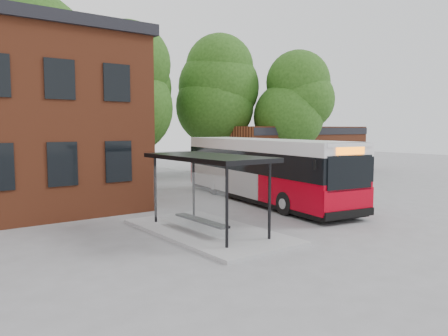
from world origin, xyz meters
TOP-DOWN VIEW (x-y plane):
  - ground at (0.00, 0.00)m, footprint 100.00×100.00m
  - shop_row at (15.00, 14.00)m, footprint 14.00×6.20m
  - bus_shelter at (-4.50, -1.00)m, footprint 3.60×7.00m
  - bike_rail at (9.28, 10.00)m, footprint 5.20×0.10m
  - tree_0 at (-6.00, 16.00)m, footprint 7.92×7.92m
  - tree_1 at (1.00, 17.00)m, footprint 7.92×7.92m
  - tree_2 at (8.00, 16.00)m, footprint 7.92×7.92m
  - tree_3 at (13.00, 12.00)m, footprint 7.04×7.04m
  - city_bus at (1.84, 3.09)m, footprint 4.68×13.16m
  - bicycle_0 at (7.03, 9.22)m, footprint 1.86×0.98m
  - bicycle_1 at (7.75, 10.34)m, footprint 1.61×0.81m
  - bicycle_2 at (9.09, 9.66)m, footprint 1.77×0.91m
  - bicycle_3 at (8.40, 10.67)m, footprint 1.68×0.87m
  - bicycle_4 at (9.37, 9.77)m, footprint 1.56×0.68m
  - bicycle_5 at (10.20, 9.19)m, footprint 1.70×0.91m
  - bicycle_6 at (11.63, 9.27)m, footprint 1.98×1.03m
  - bicycle_7 at (11.06, 9.72)m, footprint 1.73×0.97m

SIDE VIEW (x-z plane):
  - ground at x=0.00m, z-range 0.00..0.00m
  - bike_rail at x=9.28m, z-range 0.00..0.38m
  - bicycle_4 at x=9.37m, z-range 0.00..0.80m
  - bicycle_2 at x=9.09m, z-range 0.00..0.89m
  - bicycle_0 at x=7.03m, z-range 0.00..0.93m
  - bicycle_1 at x=7.75m, z-range 0.00..0.93m
  - bicycle_3 at x=8.40m, z-range 0.00..0.97m
  - bicycle_5 at x=10.20m, z-range 0.00..0.98m
  - bicycle_6 at x=11.63m, z-range 0.00..0.99m
  - bicycle_7 at x=11.06m, z-range 0.00..1.00m
  - bus_shelter at x=-4.50m, z-range 0.00..2.90m
  - city_bus at x=1.84m, z-range 0.00..3.28m
  - shop_row at x=15.00m, z-range 0.00..4.00m
  - tree_3 at x=13.00m, z-range 0.00..9.28m
  - tree_1 at x=1.00m, z-range 0.00..10.40m
  - tree_0 at x=-6.00m, z-range 0.00..11.00m
  - tree_2 at x=8.00m, z-range 0.00..11.00m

